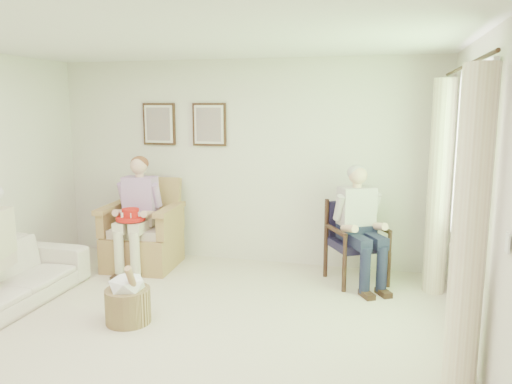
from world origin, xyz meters
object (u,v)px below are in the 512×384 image
Objects in this scene: red_hat at (131,216)px; hatbox at (128,298)px; person_wicker at (137,205)px; wood_armchair at (357,238)px; wicker_armchair at (144,239)px; person_dark at (357,218)px.

red_hat reaches higher than hatbox.
red_hat is at bearing -89.05° from person_wicker.
wood_armchair is 2.67m from hatbox.
hatbox is (0.63, -1.44, -0.57)m from person_wicker.
wicker_armchair is at bearing 92.52° from red_hat.
person_wicker is 2.65m from person_dark.
wicker_armchair reaches higher than hatbox.
hatbox is (-2.02, -1.58, -0.54)m from person_dark.
person_dark is at bearing 7.36° from red_hat.
person_wicker is (-2.65, -0.29, 0.31)m from wood_armchair.
wood_armchair is 2.69m from red_hat.
person_dark is at bearing 38.02° from hatbox.
person_wicker is 0.22m from red_hat.
wicker_armchair is 3.22× the size of red_hat.
red_hat is at bearing -90.86° from wicker_armchair.
wood_armchair is 0.32m from person_dark.
wood_armchair is 0.66× the size of person_wicker.
person_dark is 2.65m from red_hat.
person_dark is (2.65, -0.01, 0.43)m from wicker_armchair.
red_hat is (-2.63, -0.49, 0.22)m from wood_armchair.
person_wicker reaches higher than wood_armchair.
person_wicker is 1.03× the size of person_dark.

